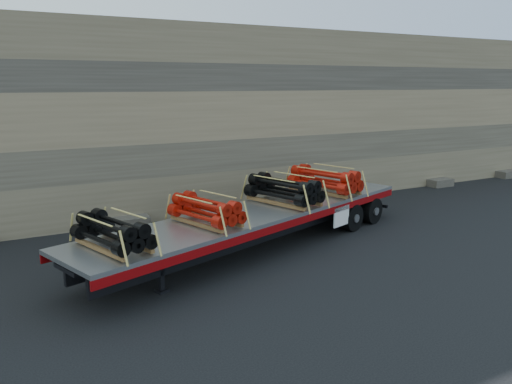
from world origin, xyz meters
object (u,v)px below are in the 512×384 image
bundle_midfront (206,211)px  bundle_midrear (284,191)px  trailer (257,230)px  bundle_front (113,233)px  bundle_rear (325,181)px

bundle_midfront → bundle_midrear: size_ratio=0.88×
bundle_midfront → bundle_midrear: (3.03, 1.03, 0.05)m
bundle_midfront → bundle_midrear: bearing=0.0°
trailer → bundle_midrear: (1.14, 0.39, 1.01)m
bundle_midrear → bundle_front: bearing=180.0°
bundle_midfront → bundle_rear: size_ratio=0.87×
bundle_rear → bundle_midfront: bearing=180.0°
bundle_front → bundle_midfront: 2.79m
bundle_midrear → bundle_midfront: bearing=-180.0°
bundle_midrear → bundle_rear: bearing=-0.0°
bundle_front → trailer: bearing=-0.0°
bundle_front → bundle_midrear: bearing=-0.0°
bundle_front → bundle_midfront: bearing=-0.0°
trailer → bundle_midfront: size_ratio=5.84×
bundle_front → bundle_midrear: (5.68, 1.93, 0.05)m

